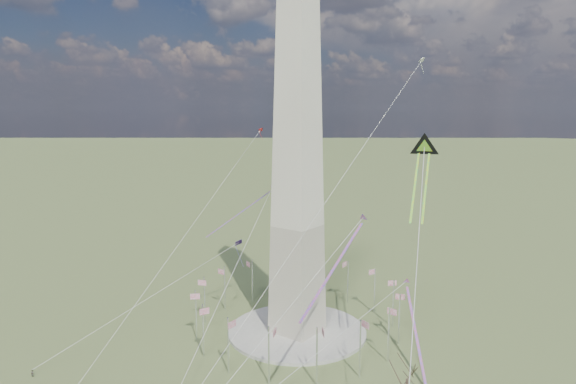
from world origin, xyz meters
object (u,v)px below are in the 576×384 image
Objects in this scene: washington_monument at (298,150)px; person_west at (32,373)px; kite_delta_black at (424,151)px; tree_near at (407,376)px.

person_west is at bearing -122.37° from washington_monument.
kite_delta_black is at bearing -138.70° from person_west.
tree_near is 10.20× the size of person_west.
washington_monument is 30.52m from kite_delta_black.
washington_monument is 78.37m from person_west.
person_west is at bearing -156.82° from tree_near.
tree_near is 0.72× the size of kite_delta_black.
tree_near is at bearing -159.02° from person_west.
tree_near is 80.41m from person_west.
tree_near is 48.52m from kite_delta_black.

